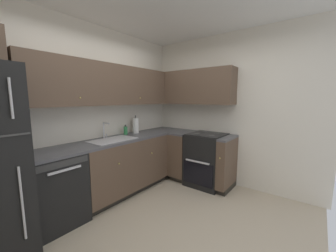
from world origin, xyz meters
name	(u,v)px	position (x,y,z in m)	size (l,w,h in m)	color
ground_plane	(165,234)	(0.00, 0.00, -0.01)	(3.57, 2.98, 0.02)	#BCAD93
wall_back	(87,113)	(0.00, 1.51, 1.33)	(3.67, 0.05, 2.65)	silver
wall_right	(228,111)	(1.81, 0.00, 1.33)	(0.05, 3.08, 2.65)	silver
dishwasher	(55,189)	(-0.67, 1.19, 0.44)	(0.60, 0.63, 0.88)	black
lower_cabinets_back	(124,166)	(0.41, 1.19, 0.44)	(1.55, 0.62, 0.88)	brown
countertop_back	(123,139)	(0.41, 1.19, 0.90)	(2.76, 0.60, 0.04)	#4C4C51
lower_cabinets_right	(196,158)	(1.49, 0.45, 0.44)	(0.62, 1.11, 0.88)	brown
countertop_right	(196,134)	(1.48, 0.45, 0.90)	(0.60, 1.11, 0.03)	#4C4C51
oven_range	(207,159)	(1.50, 0.24, 0.47)	(0.68, 0.62, 1.06)	black
upper_cabinets_back	(107,85)	(0.25, 1.33, 1.75)	(2.44, 0.34, 0.62)	brown
upper_cabinets_right	(191,87)	(1.62, 0.67, 1.75)	(0.32, 1.64, 0.62)	brown
sink	(113,143)	(0.19, 1.16, 0.87)	(0.69, 0.40, 0.10)	#B7B7BC
faucet	(105,129)	(0.19, 1.37, 1.07)	(0.07, 0.16, 0.26)	silver
soap_bottle	(126,130)	(0.61, 1.37, 0.99)	(0.07, 0.07, 0.17)	#338C4C
paper_towel_roll	(136,126)	(0.84, 1.35, 1.05)	(0.11, 0.11, 0.33)	white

